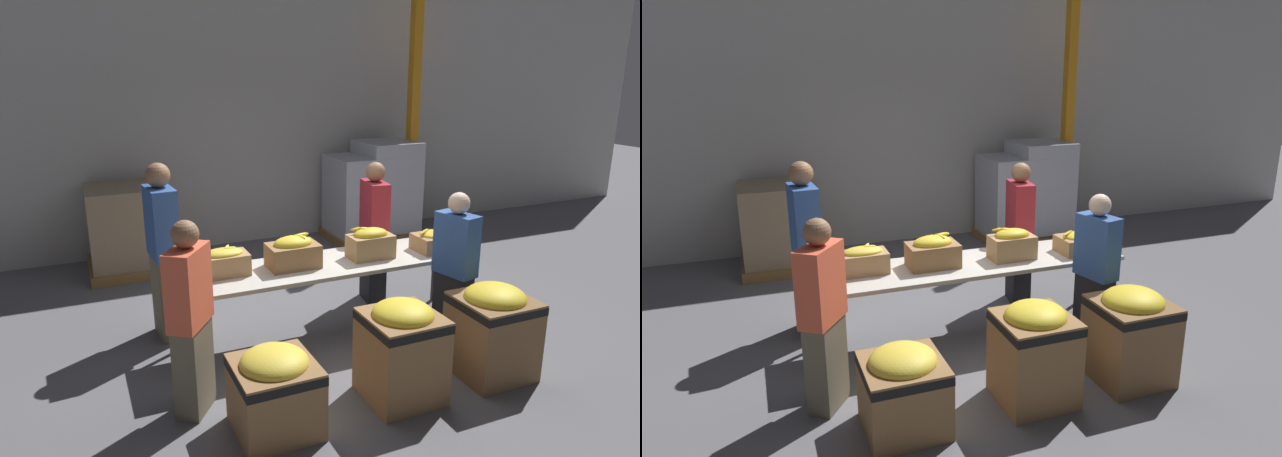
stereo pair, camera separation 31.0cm
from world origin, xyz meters
The scene contains 18 objects.
ground_plane centered at (0.00, 0.00, 0.00)m, with size 30.00×30.00×0.00m, color slate.
wall_back centered at (0.00, 3.49, 2.00)m, with size 16.00×0.08×4.00m.
sorting_table centered at (0.00, 0.00, 0.74)m, with size 3.03×0.77×0.79m.
banana_box_0 centered at (-1.08, 0.09, 0.92)m, with size 0.46×0.29×0.27m.
banana_box_1 centered at (-0.41, 0.03, 0.94)m, with size 0.49×0.33×0.32m.
banana_box_2 centered at (0.40, -0.03, 0.95)m, with size 0.45×0.28×0.32m.
banana_box_3 centered at (1.13, -0.09, 0.90)m, with size 0.41×0.34×0.23m.
volunteer_0 centered at (-1.53, 0.68, 0.89)m, with size 0.27×0.50×1.78m.
volunteer_1 centered at (-1.56, -0.76, 0.79)m, with size 0.42×0.47×1.59m.
volunteer_2 centered at (0.81, 0.63, 0.81)m, with size 0.29×0.47×1.64m.
volunteer_3 centered at (1.01, -0.63, 0.76)m, with size 0.29×0.45×1.53m.
donation_bin_0 centered at (-1.06, -1.26, 0.35)m, with size 0.61×0.61×0.67m.
donation_bin_1 centered at (0.03, -1.26, 0.45)m, with size 0.60×0.60×0.86m.
donation_bin_2 centered at (0.97, -1.26, 0.45)m, with size 0.63×0.63×0.85m.
support_pillar centered at (2.71, 2.85, 2.00)m, with size 0.15×0.15×4.00m.
pallet_stack_0 centered at (1.78, 2.84, 0.65)m, with size 0.96×0.96×1.32m.
pallet_stack_1 centered at (-1.69, 2.82, 0.57)m, with size 1.06×1.06×1.15m.
pallet_stack_2 centered at (2.25, 2.83, 0.75)m, with size 0.93×0.93×1.53m.
Camera 2 is at (-1.98, -4.95, 2.69)m, focal length 32.00 mm.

